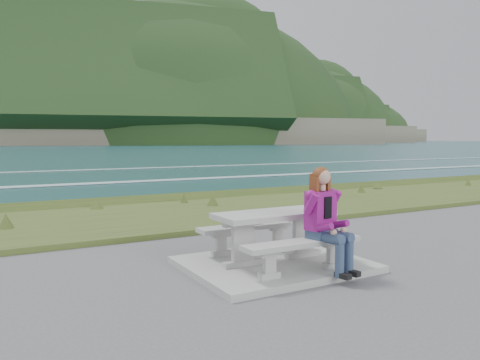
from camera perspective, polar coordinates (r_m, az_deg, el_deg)
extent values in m
cube|color=#A0A19B|center=(7.17, 4.16, -10.22)|extent=(2.60, 2.10, 0.10)
cube|color=#A0A19B|center=(6.87, 0.35, -10.10)|extent=(0.62, 0.12, 0.08)
cube|color=#A0A19B|center=(6.80, 0.35, -7.70)|extent=(0.34, 0.09, 0.51)
cube|color=#A0A19B|center=(6.74, 0.36, -5.25)|extent=(0.62, 0.12, 0.08)
cube|color=#A0A19B|center=(7.45, 7.68, -8.95)|extent=(0.62, 0.12, 0.08)
cube|color=#A0A19B|center=(7.38, 7.71, -6.73)|extent=(0.34, 0.09, 0.51)
cube|color=#A0A19B|center=(7.33, 7.73, -4.47)|extent=(0.62, 0.12, 0.08)
cube|color=#A0A19B|center=(7.00, 4.20, -4.21)|extent=(1.80, 0.75, 0.08)
cube|color=#A0A19B|center=(6.29, 3.58, -11.53)|extent=(0.30, 0.12, 0.08)
cube|color=#A0A19B|center=(6.25, 3.59, -10.21)|extent=(0.17, 0.09, 0.22)
cube|color=#A0A19B|center=(6.21, 3.59, -8.88)|extent=(0.30, 0.12, 0.08)
cube|color=#A0A19B|center=(6.92, 11.23, -10.09)|extent=(0.30, 0.12, 0.08)
cube|color=#A0A19B|center=(6.88, 11.25, -8.88)|extent=(0.17, 0.09, 0.22)
cube|color=#A0A19B|center=(6.85, 11.27, -7.66)|extent=(0.30, 0.12, 0.08)
cube|color=#A0A19B|center=(6.50, 7.63, -7.61)|extent=(1.80, 0.35, 0.07)
cube|color=#A0A19B|center=(7.46, -2.35, -8.87)|extent=(0.30, 0.12, 0.08)
cube|color=#A0A19B|center=(7.43, -2.35, -7.75)|extent=(0.17, 0.09, 0.22)
cube|color=#A0A19B|center=(7.40, -2.35, -6.62)|extent=(0.30, 0.12, 0.08)
cube|color=#A0A19B|center=(8.00, 4.63, -7.94)|extent=(0.30, 0.12, 0.08)
cube|color=#A0A19B|center=(7.97, 4.64, -6.89)|extent=(0.17, 0.09, 0.22)
cube|color=#A0A19B|center=(7.94, 4.64, -5.83)|extent=(0.30, 0.12, 0.08)
cube|color=#A0A19B|center=(7.64, 1.27, -5.67)|extent=(1.80, 0.35, 0.07)
cube|color=#2F4C1C|center=(11.58, -9.68, -4.66)|extent=(160.00, 4.50, 0.22)
cube|color=#64594B|center=(14.32, -13.61, -2.89)|extent=(160.00, 0.80, 2.20)
cube|color=silver|center=(20.46, -18.19, -5.59)|extent=(220.00, 3.00, 0.06)
cube|color=silver|center=(28.26, -21.36, -2.81)|extent=(220.00, 2.00, 0.06)
cube|color=silver|center=(40.11, -23.77, -0.67)|extent=(220.00, 1.40, 0.06)
cube|color=silver|center=(58.00, -25.53, 0.88)|extent=(220.00, 1.00, 0.06)
cube|color=#64594B|center=(361.48, -7.68, 5.79)|extent=(296.14, 193.70, 18.00)
ellipsoid|color=black|center=(361.54, -7.69, 6.27)|extent=(311.77, 210.10, 184.95)
cube|color=#64594B|center=(534.94, 7.92, 5.52)|extent=(224.66, 148.06, 18.00)
ellipsoid|color=black|center=(534.98, 7.92, 5.84)|extent=(236.23, 161.33, 141.43)
cube|color=#64594B|center=(714.52, 13.30, 5.29)|extent=(197.87, 126.05, 18.00)
ellipsoid|color=black|center=(714.55, 13.31, 5.53)|extent=(207.79, 137.80, 103.35)
cube|color=navy|center=(6.59, 11.34, -8.65)|extent=(0.51, 0.78, 0.57)
cube|color=#8A1372|center=(6.63, 9.80, -3.65)|extent=(0.46, 0.31, 0.54)
sphere|color=tan|center=(6.57, 9.99, 0.40)|extent=(0.23, 0.23, 0.23)
sphere|color=#5A3014|center=(6.58, 9.83, 0.50)|extent=(0.25, 0.25, 0.25)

